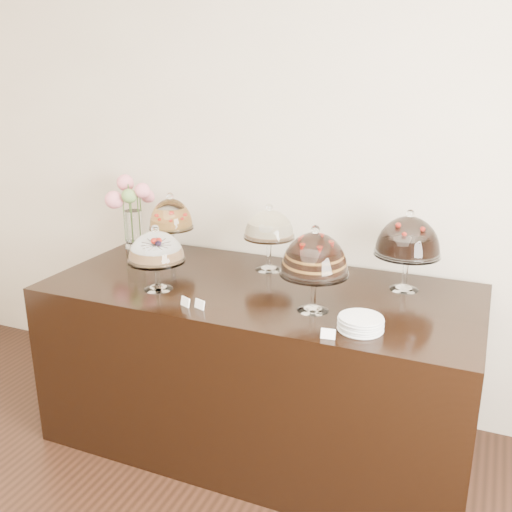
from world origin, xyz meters
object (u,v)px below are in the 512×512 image
at_px(display_counter, 260,365).
at_px(flower_vase, 131,207).
at_px(cake_stand_fruit_tart, 171,217).
at_px(cake_stand_sugar_sponge, 156,250).
at_px(cake_stand_choco_layer, 315,257).
at_px(cake_stand_dark_choco, 408,239).
at_px(cake_stand_cheesecake, 269,227).
at_px(plate_stack, 361,323).

bearing_deg(display_counter, flower_vase, 161.37).
height_order(cake_stand_fruit_tart, flower_vase, flower_vase).
height_order(cake_stand_sugar_sponge, cake_stand_fruit_tart, cake_stand_fruit_tart).
xyz_separation_m(cake_stand_choco_layer, cake_stand_dark_choco, (0.34, 0.44, 0.00)).
relative_size(cake_stand_dark_choco, cake_stand_fruit_tart, 1.05).
bearing_deg(cake_stand_dark_choco, flower_vase, 177.08).
bearing_deg(cake_stand_sugar_sponge, cake_stand_choco_layer, 3.29).
bearing_deg(cake_stand_cheesecake, flower_vase, 175.59).
distance_m(cake_stand_dark_choco, flower_vase, 1.70).
relative_size(cake_stand_choco_layer, flower_vase, 0.92).
bearing_deg(plate_stack, cake_stand_choco_layer, 153.01).
relative_size(cake_stand_choco_layer, plate_stack, 2.12).
distance_m(display_counter, cake_stand_fruit_tart, 0.99).
height_order(display_counter, cake_stand_choco_layer, cake_stand_choco_layer).
xyz_separation_m(cake_stand_choco_layer, plate_stack, (0.25, -0.13, -0.23)).
xyz_separation_m(cake_stand_choco_layer, cake_stand_fruit_tart, (-1.00, 0.42, -0.01)).
bearing_deg(flower_vase, display_counter, -18.63).
distance_m(display_counter, plate_stack, 0.83).
distance_m(cake_stand_cheesecake, plate_stack, 0.90).
bearing_deg(cake_stand_dark_choco, cake_stand_cheesecake, 178.98).
height_order(cake_stand_sugar_sponge, cake_stand_choco_layer, cake_stand_choco_layer).
bearing_deg(flower_vase, cake_stand_dark_choco, -2.92).
bearing_deg(cake_stand_fruit_tart, plate_stack, -23.72).
distance_m(cake_stand_cheesecake, cake_stand_dark_choco, 0.75).
relative_size(display_counter, cake_stand_cheesecake, 5.88).
bearing_deg(cake_stand_sugar_sponge, flower_vase, 133.74).
bearing_deg(cake_stand_fruit_tart, flower_vase, 163.88).
xyz_separation_m(cake_stand_sugar_sponge, flower_vase, (-0.55, 0.57, 0.05)).
xyz_separation_m(cake_stand_fruit_tart, flower_vase, (-0.35, 0.10, 0.01)).
bearing_deg(cake_stand_fruit_tart, cake_stand_sugar_sponge, -67.24).
height_order(cake_stand_sugar_sponge, cake_stand_dark_choco, cake_stand_dark_choco).
xyz_separation_m(cake_stand_sugar_sponge, cake_stand_fruit_tart, (-0.20, 0.47, 0.04)).
relative_size(cake_stand_dark_choco, flower_vase, 0.93).
height_order(display_counter, flower_vase, flower_vase).
distance_m(display_counter, flower_vase, 1.28).
bearing_deg(cake_stand_cheesecake, plate_stack, -41.61).
bearing_deg(cake_stand_sugar_sponge, cake_stand_dark_choco, 22.81).
bearing_deg(cake_stand_cheesecake, cake_stand_fruit_tart, -177.40).
relative_size(cake_stand_sugar_sponge, flower_vase, 0.76).
xyz_separation_m(flower_vase, plate_stack, (1.61, -0.65, -0.23)).
relative_size(flower_vase, plate_stack, 2.32).
distance_m(cake_stand_choco_layer, flower_vase, 1.45).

